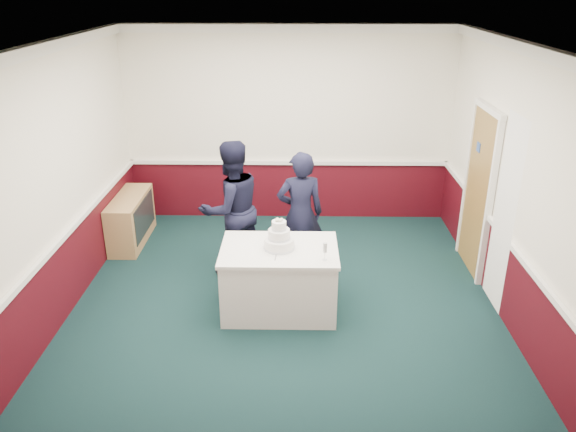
{
  "coord_description": "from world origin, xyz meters",
  "views": [
    {
      "loc": [
        0.14,
        -5.96,
        3.59
      ],
      "look_at": [
        0.04,
        -0.1,
        1.1
      ],
      "focal_mm": 35.0,
      "sensor_mm": 36.0,
      "label": 1
    }
  ],
  "objects_px": {
    "cake_table": "(279,278)",
    "person_man": "(231,209)",
    "champagne_flute": "(325,249)",
    "cake_knife": "(276,256)",
    "person_woman": "(300,214)",
    "sideboard": "(131,219)",
    "wedding_cake": "(279,239)"
  },
  "relations": [
    {
      "from": "cake_table",
      "to": "person_man",
      "type": "relative_size",
      "value": 0.74
    },
    {
      "from": "champagne_flute",
      "to": "cake_knife",
      "type": "bearing_deg",
      "value": 171.42
    },
    {
      "from": "cake_knife",
      "to": "person_woman",
      "type": "distance_m",
      "value": 1.16
    },
    {
      "from": "sideboard",
      "to": "cake_knife",
      "type": "relative_size",
      "value": 5.45
    },
    {
      "from": "cake_table",
      "to": "person_woman",
      "type": "relative_size",
      "value": 0.8
    },
    {
      "from": "person_man",
      "to": "person_woman",
      "type": "height_order",
      "value": "person_man"
    },
    {
      "from": "person_man",
      "to": "champagne_flute",
      "type": "bearing_deg",
      "value": 100.16
    },
    {
      "from": "wedding_cake",
      "to": "champagne_flute",
      "type": "xyz_separation_m",
      "value": [
        0.5,
        -0.28,
        0.03
      ]
    },
    {
      "from": "person_woman",
      "to": "cake_table",
      "type": "bearing_deg",
      "value": 66.79
    },
    {
      "from": "cake_table",
      "to": "cake_knife",
      "type": "height_order",
      "value": "cake_knife"
    },
    {
      "from": "cake_table",
      "to": "champagne_flute",
      "type": "relative_size",
      "value": 6.44
    },
    {
      "from": "champagne_flute",
      "to": "person_man",
      "type": "relative_size",
      "value": 0.12
    },
    {
      "from": "cake_knife",
      "to": "person_man",
      "type": "bearing_deg",
      "value": 121.36
    },
    {
      "from": "cake_table",
      "to": "wedding_cake",
      "type": "relative_size",
      "value": 3.63
    },
    {
      "from": "person_man",
      "to": "wedding_cake",
      "type": "bearing_deg",
      "value": 91.43
    },
    {
      "from": "cake_table",
      "to": "sideboard",
      "type": "bearing_deg",
      "value": 141.06
    },
    {
      "from": "sideboard",
      "to": "wedding_cake",
      "type": "height_order",
      "value": "wedding_cake"
    },
    {
      "from": "sideboard",
      "to": "cake_knife",
      "type": "height_order",
      "value": "cake_knife"
    },
    {
      "from": "cake_table",
      "to": "champagne_flute",
      "type": "height_order",
      "value": "champagne_flute"
    },
    {
      "from": "cake_table",
      "to": "person_woman",
      "type": "height_order",
      "value": "person_woman"
    },
    {
      "from": "sideboard",
      "to": "person_woman",
      "type": "relative_size",
      "value": 0.73
    },
    {
      "from": "sideboard",
      "to": "person_woman",
      "type": "xyz_separation_m",
      "value": [
        2.46,
        -0.87,
        0.47
      ]
    },
    {
      "from": "sideboard",
      "to": "cake_table",
      "type": "xyz_separation_m",
      "value": [
        2.22,
        -1.79,
        0.05
      ]
    },
    {
      "from": "sideboard",
      "to": "person_man",
      "type": "bearing_deg",
      "value": -29.11
    },
    {
      "from": "wedding_cake",
      "to": "champagne_flute",
      "type": "height_order",
      "value": "wedding_cake"
    },
    {
      "from": "sideboard",
      "to": "wedding_cake",
      "type": "relative_size",
      "value": 3.3
    },
    {
      "from": "wedding_cake",
      "to": "cake_knife",
      "type": "height_order",
      "value": "wedding_cake"
    },
    {
      "from": "cake_table",
      "to": "champagne_flute",
      "type": "bearing_deg",
      "value": -29.25
    },
    {
      "from": "wedding_cake",
      "to": "person_man",
      "type": "xyz_separation_m",
      "value": [
        -0.64,
        0.91,
        -0.01
      ]
    },
    {
      "from": "cake_knife",
      "to": "person_man",
      "type": "relative_size",
      "value": 0.12
    },
    {
      "from": "champagne_flute",
      "to": "person_man",
      "type": "distance_m",
      "value": 1.65
    },
    {
      "from": "cake_knife",
      "to": "champagne_flute",
      "type": "height_order",
      "value": "champagne_flute"
    }
  ]
}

